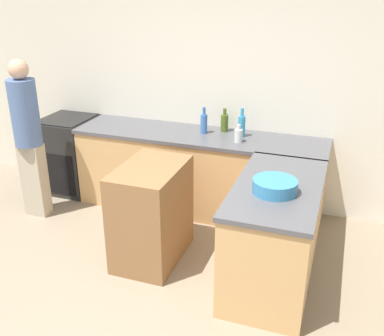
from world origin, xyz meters
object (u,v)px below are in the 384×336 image
object	(u,v)px
water_bottle_blue	(204,123)
vinegar_bottle_clear	(238,135)
island_table	(152,213)
person_by_range	(28,133)
dish_soap_bottle	(242,125)
range_oven	(70,154)
olive_oil_bottle	(224,122)
mixing_bowl	(275,186)

from	to	relation	value
water_bottle_blue	vinegar_bottle_clear	bearing A→B (deg)	-20.00
island_table	person_by_range	distance (m)	1.67
water_bottle_blue	vinegar_bottle_clear	distance (m)	0.45
dish_soap_bottle	range_oven	bearing A→B (deg)	-177.98
olive_oil_bottle	person_by_range	size ratio (longest dim) A/B	0.15
island_table	mixing_bowl	bearing A→B (deg)	-4.54
dish_soap_bottle	water_bottle_blue	bearing A→B (deg)	-176.30
island_table	mixing_bowl	size ratio (longest dim) A/B	2.62
olive_oil_bottle	dish_soap_bottle	distance (m)	0.24
dish_soap_bottle	vinegar_bottle_clear	xyz separation A→B (m)	(0.01, -0.18, -0.05)
dish_soap_bottle	person_by_range	world-z (taller)	person_by_range
olive_oil_bottle	dish_soap_bottle	bearing A→B (deg)	-27.06
mixing_bowl	olive_oil_bottle	xyz separation A→B (m)	(-0.78, 1.33, 0.05)
dish_soap_bottle	vinegar_bottle_clear	distance (m)	0.19
range_oven	olive_oil_bottle	world-z (taller)	olive_oil_bottle
dish_soap_bottle	person_by_range	bearing A→B (deg)	-159.42
island_table	vinegar_bottle_clear	world-z (taller)	vinegar_bottle_clear
dish_soap_bottle	water_bottle_blue	xyz separation A→B (m)	(-0.41, -0.03, -0.01)
mixing_bowl	olive_oil_bottle	bearing A→B (deg)	120.41
range_oven	island_table	xyz separation A→B (m)	(1.57, -1.06, 0.01)
range_oven	mixing_bowl	world-z (taller)	mixing_bowl
range_oven	water_bottle_blue	world-z (taller)	water_bottle_blue
vinegar_bottle_clear	island_table	bearing A→B (deg)	-120.11
olive_oil_bottle	dish_soap_bottle	world-z (taller)	dish_soap_bottle
range_oven	water_bottle_blue	xyz separation A→B (m)	(1.71, 0.05, 0.56)
range_oven	island_table	bearing A→B (deg)	-34.00
range_oven	water_bottle_blue	size ratio (longest dim) A/B	3.15
range_oven	vinegar_bottle_clear	bearing A→B (deg)	-2.82
dish_soap_bottle	island_table	bearing A→B (deg)	-115.49
water_bottle_blue	person_by_range	xyz separation A→B (m)	(-1.69, -0.76, -0.06)
island_table	person_by_range	world-z (taller)	person_by_range
water_bottle_blue	person_by_range	world-z (taller)	person_by_range
water_bottle_blue	person_by_range	size ratio (longest dim) A/B	0.17
range_oven	dish_soap_bottle	xyz separation A→B (m)	(2.11, 0.07, 0.57)
island_table	dish_soap_bottle	distance (m)	1.38
range_oven	person_by_range	world-z (taller)	person_by_range
mixing_bowl	water_bottle_blue	distance (m)	1.54
mixing_bowl	dish_soap_bottle	world-z (taller)	dish_soap_bottle
island_table	mixing_bowl	world-z (taller)	mixing_bowl
mixing_bowl	dish_soap_bottle	bearing A→B (deg)	114.83
mixing_bowl	person_by_range	xyz separation A→B (m)	(-2.66, 0.44, -0.00)
island_table	olive_oil_bottle	world-z (taller)	olive_oil_bottle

